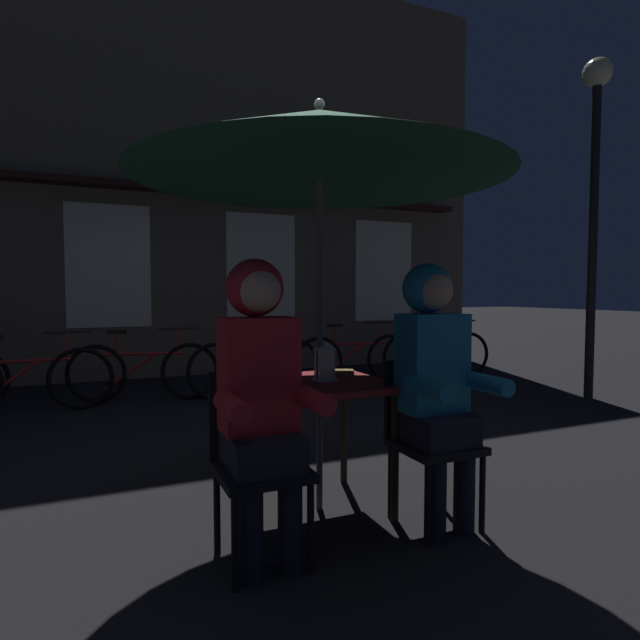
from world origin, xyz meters
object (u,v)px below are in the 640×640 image
Objects in this scene: book at (337,372)px; patio_umbrella at (319,145)px; person_right_hooded at (435,368)px; bicycle_fourth at (256,367)px; lantern at (324,360)px; bicycle_furthest at (437,355)px; cafe_table at (319,399)px; bicycle_third at (143,371)px; bicycle_second at (25,380)px; chair_right at (428,431)px; chair_left at (257,454)px; bicycle_fifth at (355,358)px; person_left_hooded at (260,380)px; street_lamp at (595,163)px.

patio_umbrella is at bearing -113.85° from book.
person_right_hooded is 3.75m from bicycle_fourth.
lantern is at bearing 136.40° from person_right_hooded.
bicycle_fourth is at bearing -177.80° from bicycle_furthest.
bicycle_third is (-0.66, 3.47, -0.29)m from cafe_table.
chair_right is at bearing -57.95° from bicycle_second.
chair_right is at bearing -37.60° from book.
bicycle_furthest is at bearing 45.89° from lantern.
chair_left is at bearing -106.63° from bicycle_fourth.
bicycle_fifth is at bearing 68.19° from person_right_hooded.
chair_left is 3.84m from bicycle_third.
bicycle_furthest is at bearing 70.53° from book.
chair_right is at bearing -112.10° from bicycle_fifth.
bicycle_fifth is at bearing 57.18° from person_left_hooded.
lantern is 4.75m from bicycle_furthest.
person_right_hooded is 4.25m from bicycle_fifth.
bicycle_fifth reaches higher than book.
street_lamp is at bearing 27.85° from chair_right.
chair_right is at bearing -127.04° from bicycle_furthest.
person_left_hooded reaches higher than bicycle_third.
chair_left is 3.82m from bicycle_fourth.
cafe_table is 0.44× the size of bicycle_fourth.
bicycle_second is at bearing -179.00° from bicycle_furthest.
street_lamp is at bearing 44.05° from book.
patio_umbrella is 4.45m from street_lamp.
bicycle_furthest is 8.36× the size of book.
book is at bearing -134.13° from bicycle_furthest.
person_left_hooded is at bearing -176.61° from chair_right.
lantern is (0.03, 0.00, -1.20)m from patio_umbrella.
cafe_table is 0.23m from lantern.
chair_right is 4.35× the size of book.
patio_umbrella is at bearing -120.38° from bicycle_fifth.
patio_umbrella is at bearing -79.20° from bicycle_third.
chair_left is at bearing 176.61° from person_right_hooded.
book is (-3.12, -3.22, 0.41)m from bicycle_furthest.
bicycle_fifth is (2.02, 3.49, -0.51)m from lantern.
chair_right is 4.71m from bicycle_furthest.
cafe_table is 1.42m from patio_umbrella.
street_lamp is 2.32× the size of bicycle_furthest.
bicycle_fifth is at bearing 136.74° from street_lamp.
bicycle_fourth is at bearing 79.99° from lantern.
chair_right reaches higher than cafe_table.
chair_left is at bearing -135.29° from bicycle_furthest.
book is at bearing 41.48° from cafe_table.
bicycle_fourth is (1.09, 3.65, -0.14)m from chair_left.
patio_umbrella reaches higher than bicycle_furthest.
cafe_table is 3.20× the size of lantern.
street_lamp reaches higher than cafe_table.
person_left_hooded is 0.96m from person_right_hooded.
cafe_table is at bearing -177.60° from lantern.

